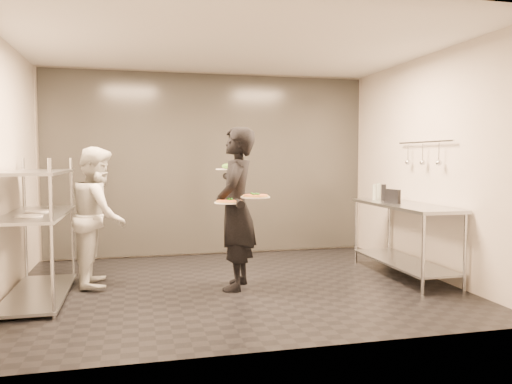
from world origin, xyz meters
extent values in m
cube|color=black|center=(0.00, 0.00, 0.00)|extent=(5.00, 4.00, 0.00)
cube|color=silver|center=(0.00, 0.00, 2.80)|extent=(5.00, 4.00, 0.00)
cube|color=beige|center=(0.00, 2.00, 1.40)|extent=(5.00, 0.00, 2.80)
cube|color=beige|center=(0.00, -2.00, 1.40)|extent=(5.00, 0.00, 2.80)
cube|color=beige|center=(2.50, 0.00, 1.40)|extent=(0.00, 4.00, 2.80)
cube|color=white|center=(0.00, 1.97, 1.40)|extent=(4.90, 0.04, 2.74)
cylinder|color=#BABEC2|center=(-2.42, 0.77, 0.75)|extent=(0.04, 0.04, 1.50)
cylinder|color=#BABEC2|center=(-1.88, -0.77, 0.75)|extent=(0.04, 0.04, 1.50)
cylinder|color=#BABEC2|center=(-1.88, 0.77, 0.75)|extent=(0.04, 0.04, 1.50)
cube|color=#9A9FA4|center=(-2.15, 0.00, 0.05)|extent=(0.60, 1.60, 0.03)
cube|color=#9A9FA4|center=(-2.15, 0.00, 0.90)|extent=(0.60, 1.60, 0.03)
cube|color=#9A9FA4|center=(-2.15, 0.00, 1.35)|extent=(0.60, 1.60, 0.03)
cylinder|color=white|center=(-2.15, -0.35, 0.93)|extent=(0.26, 0.26, 0.01)
cylinder|color=white|center=(-2.15, 0.10, 0.93)|extent=(0.26, 0.26, 0.01)
cylinder|color=#BABEC2|center=(1.92, -0.86, 0.45)|extent=(0.04, 0.04, 0.90)
cylinder|color=#BABEC2|center=(1.92, 0.86, 0.45)|extent=(0.04, 0.04, 0.90)
cylinder|color=#BABEC2|center=(2.44, -0.86, 0.45)|extent=(0.04, 0.04, 0.90)
cylinder|color=#BABEC2|center=(2.44, 0.86, 0.45)|extent=(0.04, 0.04, 0.90)
cube|color=#9A9FA4|center=(2.18, 0.00, 0.18)|extent=(0.57, 1.71, 0.03)
cube|color=#9A9FA4|center=(2.18, 0.00, 0.90)|extent=(0.60, 1.80, 0.04)
cylinder|color=#BABEC2|center=(2.44, 0.00, 1.70)|extent=(0.02, 1.20, 0.02)
cylinder|color=#BABEC2|center=(2.42, -0.35, 1.57)|extent=(0.01, 0.01, 0.22)
sphere|color=#BABEC2|center=(2.42, -0.35, 1.44)|extent=(0.07, 0.07, 0.07)
cylinder|color=#BABEC2|center=(2.42, 0.00, 1.57)|extent=(0.01, 0.01, 0.22)
sphere|color=#BABEC2|center=(2.42, 0.00, 1.44)|extent=(0.07, 0.07, 0.07)
cylinder|color=#BABEC2|center=(2.42, 0.35, 1.57)|extent=(0.01, 0.01, 0.22)
sphere|color=#BABEC2|center=(2.42, 0.35, 1.44)|extent=(0.07, 0.07, 0.07)
imported|color=black|center=(-0.01, -0.10, 0.92)|extent=(0.65, 0.79, 1.85)
imported|color=silver|center=(-1.55, 0.46, 0.81)|extent=(0.62, 0.80, 1.63)
cylinder|color=white|center=(-0.12, -0.27, 1.01)|extent=(0.33, 0.33, 0.01)
cylinder|color=#BE8C44|center=(-0.12, -0.27, 1.02)|extent=(0.29, 0.29, 0.02)
cylinder|color=#AC3516|center=(-0.12, -0.27, 1.03)|extent=(0.25, 0.25, 0.01)
sphere|color=#195C15|center=(-0.12, -0.27, 1.04)|extent=(0.04, 0.04, 0.04)
cylinder|color=white|center=(0.16, -0.35, 1.07)|extent=(0.32, 0.32, 0.01)
cylinder|color=#BE8C44|center=(0.16, -0.35, 1.08)|extent=(0.29, 0.29, 0.02)
cylinder|color=#AC3516|center=(0.16, -0.35, 1.09)|extent=(0.25, 0.25, 0.01)
sphere|color=#195C15|center=(0.16, -0.35, 1.10)|extent=(0.04, 0.04, 0.04)
cylinder|color=white|center=(-0.05, 0.24, 1.36)|extent=(0.27, 0.27, 0.01)
ellipsoid|color=#295F17|center=(-0.05, 0.24, 1.40)|extent=(0.13, 0.13, 0.07)
cube|color=black|center=(2.06, 0.09, 1.01)|extent=(0.10, 0.26, 0.18)
cylinder|color=gray|center=(2.11, 0.68, 1.03)|extent=(0.06, 0.06, 0.21)
cylinder|color=gray|center=(2.23, 0.80, 1.03)|extent=(0.07, 0.07, 0.22)
cylinder|color=black|center=(2.13, 0.47, 1.03)|extent=(0.06, 0.06, 0.22)
camera|label=1|loc=(-1.11, -5.65, 1.51)|focal=35.00mm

